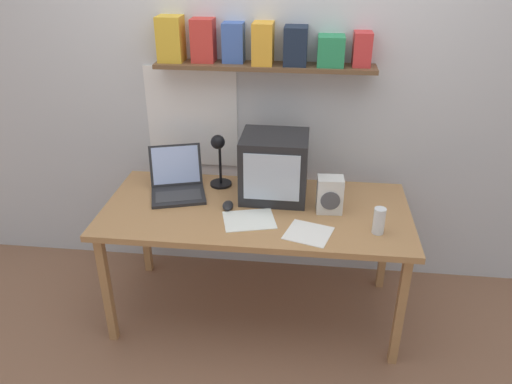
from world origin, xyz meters
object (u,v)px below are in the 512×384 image
Objects in this scene: corner_desk at (256,216)px; printed_handout at (249,220)px; juice_glass at (379,222)px; space_heater at (330,195)px; laptop at (177,182)px; desk_lamp at (219,156)px; open_notebook at (308,233)px; computer_mouse at (228,205)px; crt_monitor at (274,167)px.

corner_desk is 5.38× the size of printed_handout.
corner_desk is 0.15m from printed_handout.
space_heater is (-0.25, 0.20, 0.04)m from juice_glass.
juice_glass is (0.65, -0.19, 0.12)m from corner_desk.
desk_lamp is at bearing 3.31° from laptop.
juice_glass is 0.52× the size of open_notebook.
space_heater is 0.29m from open_notebook.
computer_mouse reaches higher than printed_handout.
juice_glass is 1.29× the size of computer_mouse.
desk_lamp is at bearing 139.15° from open_notebook.
space_heater is at bearing 1.42° from corner_desk.
laptop is 0.37m from computer_mouse.
corner_desk is at bearing -43.84° from desk_lamp.
computer_mouse is 0.34× the size of printed_handout.
juice_glass is 0.44× the size of printed_handout.
crt_monitor is at bearing 148.45° from juice_glass.
laptop reaches higher than open_notebook.
space_heater reaches higher than open_notebook.
crt_monitor is (0.09, 0.16, 0.24)m from corner_desk.
corner_desk is 0.43m from space_heater.
desk_lamp reaches higher than computer_mouse.
printed_handout is at bearing -41.70° from computer_mouse.
crt_monitor reaches higher than laptop.
crt_monitor is 0.36m from space_heater.
desk_lamp is 0.48m from printed_handout.
printed_handout is (0.46, -0.28, -0.06)m from laptop.
corner_desk is 15.68× the size of computer_mouse.
laptop is 0.87m from open_notebook.
space_heater is (0.32, -0.15, -0.09)m from crt_monitor.
space_heater is at bearing 3.05° from computer_mouse.
laptop is at bearing -178.08° from crt_monitor.
printed_handout is at bearing -98.46° from corner_desk.
space_heater is (0.40, 0.01, 0.16)m from corner_desk.
corner_desk is 0.30m from crt_monitor.
crt_monitor is 1.85× the size of space_heater.
crt_monitor is at bearing 70.11° from printed_handout.
laptop reaches higher than computer_mouse.
corner_desk is 4.54× the size of crt_monitor.
corner_desk is 4.17× the size of laptop.
computer_mouse is at bearing 179.97° from space_heater.
laptop is 0.55m from printed_handout.
open_notebook is (-0.35, -0.05, -0.06)m from juice_glass.
crt_monitor reaches higher than space_heater.
crt_monitor is 0.35m from computer_mouse.
desk_lamp is 1.00m from juice_glass.
desk_lamp is at bearing 136.70° from corner_desk.
open_notebook is at bearing -61.42° from crt_monitor.
desk_lamp is 1.08× the size of printed_handout.
printed_handout is (0.23, -0.37, -0.20)m from desk_lamp.
juice_glass is 0.36m from open_notebook.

